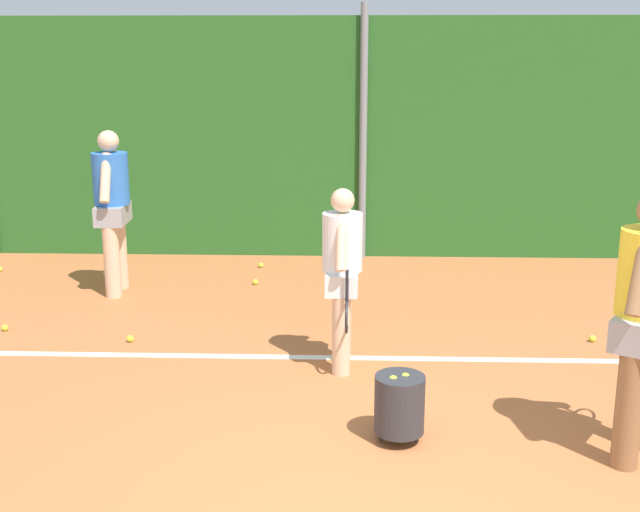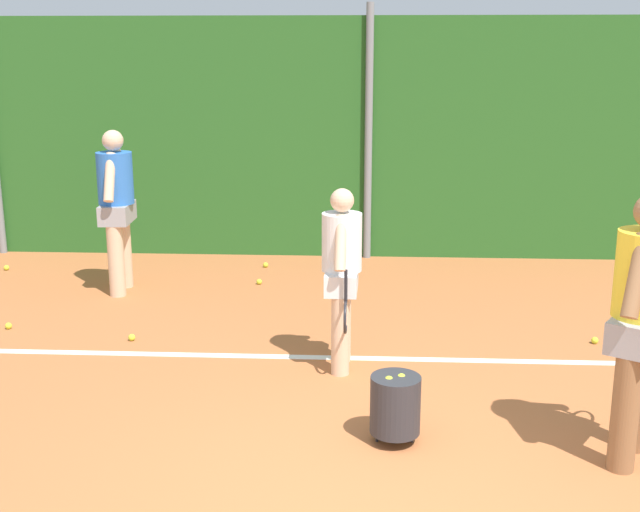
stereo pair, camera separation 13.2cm
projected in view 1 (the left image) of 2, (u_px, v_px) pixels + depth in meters
The scene contains 13 objects.
ground_plane at pixel (369, 392), 6.68m from camera, with size 26.78×26.78×0.00m, color #B76638.
hedge_fence_backdrop at pixel (363, 139), 10.78m from camera, with size 17.41×0.25×3.15m, color #286023.
fence_post_center at pixel (363, 134), 10.59m from camera, with size 0.10×0.10×3.30m, color gray.
court_baseline_paint at pixel (367, 358), 7.41m from camera, with size 12.72×0.10×0.01m, color white.
player_midcourt at pixel (342, 270), 6.99m from camera, with size 0.34×0.76×1.60m.
player_backcourt_far at pixel (112, 203), 9.17m from camera, with size 0.40×0.78×1.86m.
ball_hopper at pixel (399, 404), 5.78m from camera, with size 0.36×0.36×0.51m.
tennis_ball_1 at pixel (5, 328), 8.12m from camera, with size 0.07×0.07×0.07m, color #CCDB33.
tennis_ball_2 at pixel (592, 339), 7.82m from camera, with size 0.07×0.07×0.07m, color #CCDB33.
tennis_ball_3 at pixel (255, 282), 9.71m from camera, with size 0.07×0.07×0.07m, color #CCDB33.
tennis_ball_6 at pixel (0, 269), 10.26m from camera, with size 0.07×0.07×0.07m, color #CCDB33.
tennis_ball_7 at pixel (130, 339), 7.81m from camera, with size 0.07×0.07×0.07m, color #CCDB33.
tennis_ball_9 at pixel (261, 265), 10.46m from camera, with size 0.07×0.07×0.07m, color #CCDB33.
Camera 1 is at (-0.19, -4.27, 2.74)m, focal length 45.67 mm.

